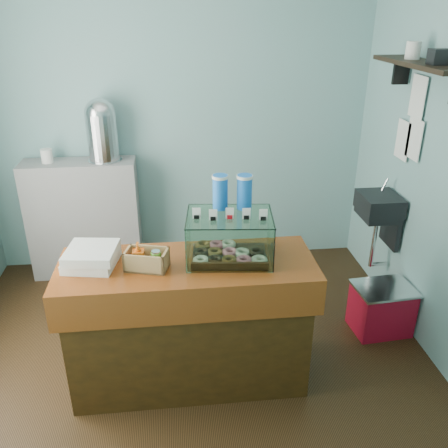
{
  "coord_description": "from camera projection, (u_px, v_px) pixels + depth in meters",
  "views": [
    {
      "loc": [
        -0.05,
        -2.82,
        2.35
      ],
      "look_at": [
        0.24,
        -0.15,
        1.11
      ],
      "focal_mm": 38.0,
      "sensor_mm": 36.0,
      "label": 1
    }
  ],
  "objects": [
    {
      "name": "room_shell",
      "position": [
        185.0,
        124.0,
        2.83
      ],
      "size": [
        3.54,
        3.04,
        2.82
      ],
      "color": "#78AFAF",
      "rests_on": "ground"
    },
    {
      "name": "pastry_boxes",
      "position": [
        92.0,
        257.0,
        2.88
      ],
      "size": [
        0.34,
        0.35,
        0.12
      ],
      "rotation": [
        0.0,
        0.0,
        -0.18
      ],
      "color": "white",
      "rests_on": "counter"
    },
    {
      "name": "ground",
      "position": [
        190.0,
        352.0,
        3.53
      ],
      "size": [
        3.5,
        3.5,
        0.0
      ],
      "primitive_type": "plane",
      "color": "black",
      "rests_on": "ground"
    },
    {
      "name": "coffee_urn",
      "position": [
        102.0,
        128.0,
        4.09
      ],
      "size": [
        0.3,
        0.3,
        0.55
      ],
      "color": "silver",
      "rests_on": "back_shelf"
    },
    {
      "name": "back_shelf",
      "position": [
        85.0,
        219.0,
        4.41
      ],
      "size": [
        1.0,
        0.32,
        1.1
      ],
      "primitive_type": "cube",
      "color": "gray",
      "rests_on": "ground"
    },
    {
      "name": "display_case",
      "position": [
        229.0,
        232.0,
        2.95
      ],
      "size": [
        0.57,
        0.44,
        0.51
      ],
      "rotation": [
        0.0,
        0.0,
        -0.1
      ],
      "color": "black",
      "rests_on": "counter"
    },
    {
      "name": "counter",
      "position": [
        189.0,
        322.0,
        3.11
      ],
      "size": [
        1.6,
        0.6,
        0.9
      ],
      "color": "#45280D",
      "rests_on": "ground"
    },
    {
      "name": "red_cooler",
      "position": [
        381.0,
        308.0,
        3.7
      ],
      "size": [
        0.47,
        0.37,
        0.39
      ],
      "rotation": [
        0.0,
        0.0,
        0.08
      ],
      "color": "#B20E26",
      "rests_on": "ground"
    },
    {
      "name": "condiment_crate",
      "position": [
        146.0,
        259.0,
        2.85
      ],
      "size": [
        0.28,
        0.21,
        0.17
      ],
      "rotation": [
        0.0,
        0.0,
        -0.26
      ],
      "color": "tan",
      "rests_on": "counter"
    }
  ]
}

